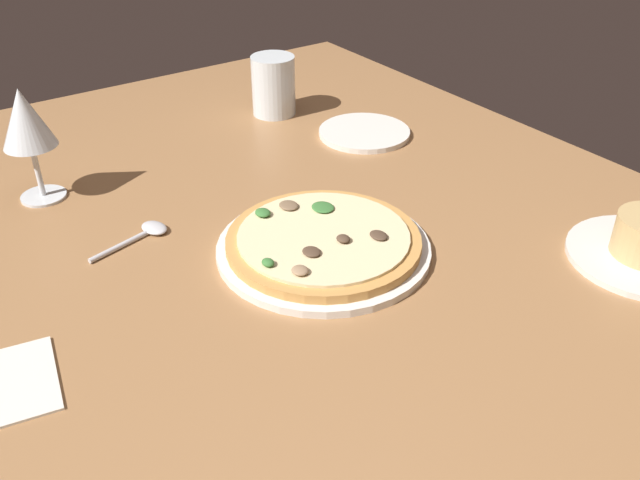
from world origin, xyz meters
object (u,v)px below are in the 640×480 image
Objects in this scene: spoon at (145,233)px; pizza_main at (323,243)px; wine_glass_far at (26,122)px; water_glass at (274,89)px; side_plate at (364,133)px.

pizza_main is at bearing 45.89° from spoon.
pizza_main is 2.33× the size of spoon.
wine_glass_far reaches higher than water_glass.
pizza_main is 1.75× the size of side_plate.
pizza_main is 1.66× the size of wine_glass_far.
pizza_main is 23.56cm from spoon.
wine_glass_far reaches higher than side_plate.
pizza_main is 2.58× the size of water_glass.
water_glass is 44.32cm from spoon.
wine_glass_far is at bearing -156.60° from spoon.
spoon is (18.06, 7.81, -11.07)cm from wine_glass_far.
water_glass is 0.90× the size of spoon.
pizza_main is at bearing -46.15° from side_plate.
pizza_main is at bearing -24.11° from water_glass.
water_glass reaches higher than pizza_main.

